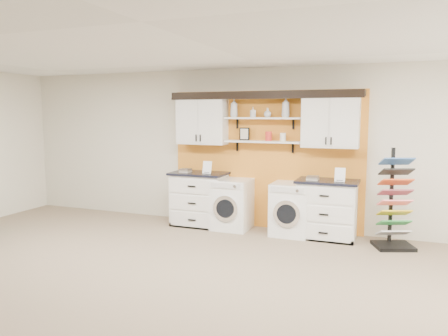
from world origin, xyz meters
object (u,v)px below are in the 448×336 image
at_px(washer, 232,204).
at_px(sample_rack, 394,215).
at_px(base_cabinet_right, 327,209).
at_px(dryer, 291,209).
at_px(base_cabinet_left, 199,199).

xyz_separation_m(washer, sample_rack, (2.64, -0.15, 0.06)).
xyz_separation_m(base_cabinet_right, washer, (-1.62, -0.00, -0.04)).
relative_size(dryer, sample_rack, 0.58).
height_order(base_cabinet_right, washer, base_cabinet_right).
distance_m(washer, dryer, 1.04).
bearing_deg(base_cabinet_left, washer, -0.30).
bearing_deg(washer, dryer, 0.00).
height_order(washer, sample_rack, sample_rack).
bearing_deg(base_cabinet_right, base_cabinet_left, -180.00).
xyz_separation_m(base_cabinet_right, sample_rack, (1.01, -0.15, 0.02)).
distance_m(base_cabinet_right, dryer, 0.58).
height_order(dryer, sample_rack, sample_rack).
height_order(base_cabinet_right, sample_rack, sample_rack).
bearing_deg(base_cabinet_left, sample_rack, -2.62).
distance_m(washer, sample_rack, 2.64).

